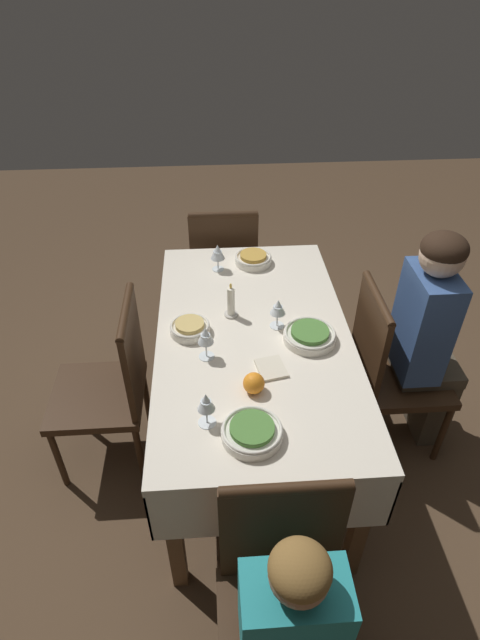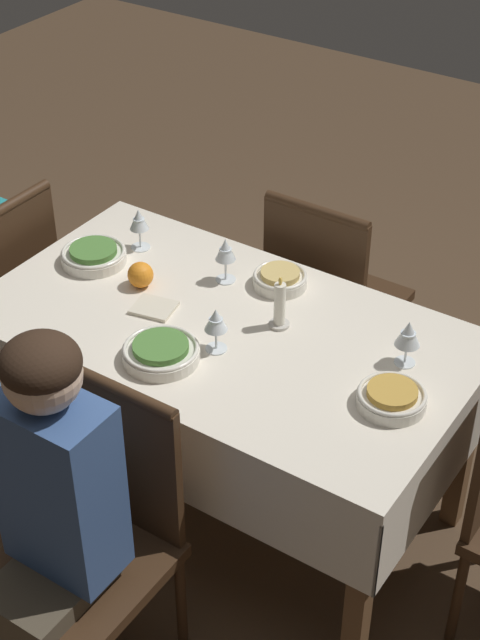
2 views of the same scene
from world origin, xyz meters
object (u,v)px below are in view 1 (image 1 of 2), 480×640
object	(u,v)px
person_adult_denim	(429,335)
napkin_red_folded	(271,368)
wine_glass_east	(218,253)
chair_north	(111,382)
wine_glass_west	(206,403)
wine_glass_south	(278,308)
bowl_east	(253,259)
dining_table	(253,351)
wine_glass_north	(206,336)
candle_centerpiece	(231,303)
bowl_north	(190,328)
orange_fruit	(254,383)
bowl_west	(252,432)
chair_east	(224,266)
chair_south	(389,366)
bowl_south	(310,335)
chair_west	(284,597)

from	to	relation	value
person_adult_denim	napkin_red_folded	bearing A→B (deg)	108.60
wine_glass_east	napkin_red_folded	world-z (taller)	wine_glass_east
chair_north	wine_glass_west	xyz separation A→B (m)	(-0.50, -0.45, 0.37)
wine_glass_south	bowl_east	world-z (taller)	wine_glass_south
dining_table	wine_glass_north	bearing A→B (deg)	122.99
bowl_east	candle_centerpiece	xyz separation A→B (m)	(-0.45, 0.14, 0.04)
person_adult_denim	bowl_north	size ratio (longest dim) A/B	6.91
wine_glass_east	bowl_north	world-z (taller)	wine_glass_east
wine_glass_east	orange_fruit	world-z (taller)	wine_glass_east
candle_centerpiece	bowl_west	bearing A→B (deg)	-177.13
chair_east	bowl_north	distance (m)	1.03
chair_south	wine_glass_west	distance (m)	1.09
wine_glass_north	orange_fruit	bearing A→B (deg)	-139.47
orange_fruit	bowl_east	bearing A→B (deg)	-5.00
person_adult_denim	candle_centerpiece	world-z (taller)	person_adult_denim
wine_glass_west	bowl_north	distance (m)	0.53
chair_east	bowl_south	world-z (taller)	chair_east
bowl_east	wine_glass_east	distance (m)	0.21
chair_east	bowl_south	xyz separation A→B (m)	(-1.06, -0.33, 0.29)
chair_north	chair_south	bearing A→B (deg)	91.01
orange_fruit	napkin_red_folded	size ratio (longest dim) A/B	0.57
chair_south	chair_west	xyz separation A→B (m)	(-1.03, 0.65, 0.00)
dining_table	chair_south	world-z (taller)	chair_south
person_adult_denim	bowl_west	bearing A→B (deg)	124.02
bowl_south	bowl_east	world-z (taller)	same
chair_west	orange_fruit	distance (m)	0.72
wine_glass_south	bowl_north	bearing A→B (deg)	92.90
wine_glass_south	orange_fruit	world-z (taller)	wine_glass_south
dining_table	wine_glass_north	size ratio (longest dim) A/B	9.76
person_adult_denim	bowl_north	xyz separation A→B (m)	(-0.00, 1.10, 0.11)
chair_south	bowl_north	world-z (taller)	chair_south
bowl_east	wine_glass_south	bearing A→B (deg)	-173.80
wine_glass_west	bowl_west	bearing A→B (deg)	-115.15
bowl_east	bowl_north	size ratio (longest dim) A/B	1.10
bowl_east	bowl_north	distance (m)	0.65
chair_west	chair_east	world-z (taller)	same
bowl_east	orange_fruit	world-z (taller)	orange_fruit
chair_west	napkin_red_folded	world-z (taller)	chair_west
bowl_west	wine_glass_west	distance (m)	0.19
wine_glass_east	wine_glass_south	bearing A→B (deg)	-153.26
orange_fruit	bowl_south	bearing A→B (deg)	-43.21
bowl_south	wine_glass_south	size ratio (longest dim) A/B	1.59
chair_south	person_adult_denim	bearing A→B (deg)	-90.00
wine_glass_south	wine_glass_west	size ratio (longest dim) A/B	0.96
chair_west	candle_centerpiece	xyz separation A→B (m)	(1.14, 0.11, 0.33)
chair_east	bowl_east	xyz separation A→B (m)	(-0.41, -0.15, 0.29)
chair_east	person_adult_denim	world-z (taller)	person_adult_denim
bowl_north	wine_glass_north	bearing A→B (deg)	-156.89
wine_glass_west	bowl_north	world-z (taller)	wine_glass_west
chair_south	napkin_red_folded	bearing A→B (deg)	112.90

